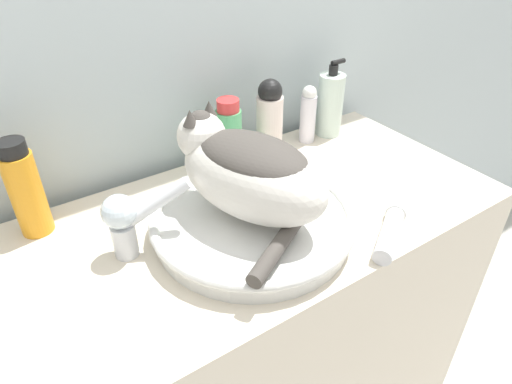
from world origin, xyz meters
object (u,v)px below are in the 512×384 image
shampoo_bottle_tall (26,190)px  cream_tube (390,232)px  mouthwash_bottle (229,135)px  deodorant_stick (308,114)px  faucet (127,219)px  cat (248,170)px  lotion_bottle_white (270,118)px  soap_pump_bottle (330,104)px

shampoo_bottle_tall → cream_tube: shampoo_bottle_tall is taller
mouthwash_bottle → deodorant_stick: mouthwash_bottle is taller
faucet → cat: bearing=1.9°
lotion_bottle_white → deodorant_stick: 0.12m
cat → shampoo_bottle_tall: cat is taller
cat → shampoo_bottle_tall: size_ratio=1.77×
cat → deodorant_stick: 0.41m
mouthwash_bottle → soap_pump_bottle: bearing=-0.0°
lotion_bottle_white → deodorant_stick: bearing=0.0°
cat → cream_tube: cat is taller
shampoo_bottle_tall → mouthwash_bottle: size_ratio=1.15×
faucet → cream_tube: 0.49m
soap_pump_bottle → mouthwash_bottle: soap_pump_bottle is taller
cat → shampoo_bottle_tall: 0.42m
deodorant_stick → cream_tube: size_ratio=0.97×
soap_pump_bottle → cat: bearing=-150.4°
cream_tube → shampoo_bottle_tall: bearing=143.8°
deodorant_stick → soap_pump_bottle: bearing=-0.0°
shampoo_bottle_tall → mouthwash_bottle: 0.44m
faucet → soap_pump_bottle: 0.64m
cat → lotion_bottle_white: cat is taller
deodorant_stick → cream_tube: 0.43m
cat → mouthwash_bottle: size_ratio=2.05×
mouthwash_bottle → cream_tube: 0.42m
cat → soap_pump_bottle: size_ratio=1.73×
mouthwash_bottle → cream_tube: bearing=-74.6°
cat → soap_pump_bottle: cat is taller
soap_pump_bottle → deodorant_stick: 0.07m
cat → faucet: 0.23m
cream_tube → lotion_bottle_white: bearing=89.5°
faucet → mouthwash_bottle: (0.31, 0.17, 0.00)m
lotion_bottle_white → soap_pump_bottle: 0.20m
cream_tube → deodorant_stick: bearing=72.8°
mouthwash_bottle → deodorant_stick: size_ratio=1.13×
cat → faucet: (-0.21, 0.06, -0.06)m
lotion_bottle_white → shampoo_bottle_tall: bearing=-180.0°
cat → lotion_bottle_white: 0.32m
lotion_bottle_white → deodorant_stick: size_ratio=1.28×
cat → deodorant_stick: size_ratio=2.30×
soap_pump_bottle → lotion_bottle_white: bearing=180.0°
cat → lotion_bottle_white: bearing=-62.1°
lotion_bottle_white → cream_tube: size_ratio=1.25×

